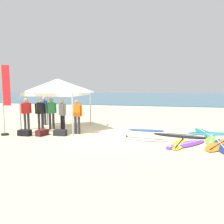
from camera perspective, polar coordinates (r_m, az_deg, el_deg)
ground_plane at (r=11.28m, az=-2.73°, el=-5.73°), size 80.00×80.00×0.00m
sea at (r=43.82m, az=8.56°, el=3.74°), size 80.00×36.00×0.10m
canopy_tent at (r=12.72m, az=-13.26°, el=6.38°), size 2.87×2.87×2.75m
surfboard_black at (r=11.48m, az=16.47°, el=-5.60°), size 2.63×1.18×0.19m
surfboard_purple at (r=9.96m, az=17.72°, el=-7.56°), size 2.03×2.08×0.19m
surfboard_white at (r=10.44m, az=7.96°, el=-6.63°), size 2.07×0.82×0.19m
surfboard_blue at (r=12.45m, az=8.48°, el=-4.41°), size 1.87×0.51×0.19m
surfboard_teal at (r=12.56m, az=21.79°, el=-4.74°), size 1.01×2.35×0.19m
surfboard_yellow at (r=9.91m, az=16.24°, el=-7.58°), size 0.97×1.96×0.19m
surfboard_lime at (r=11.08m, az=23.31°, el=-6.34°), size 0.93×1.87×0.19m
surfboard_cyan at (r=12.48m, az=23.06°, el=-4.88°), size 2.21×0.85×0.19m
surfboard_orange at (r=10.38m, az=24.96°, el=-7.30°), size 1.88×2.60×0.19m
surfboard_navy at (r=10.22m, az=25.46°, el=-7.55°), size 0.73×2.59×0.19m
person_orange at (r=11.51m, az=-8.61°, el=-0.54°), size 0.55×0.23×1.71m
person_blue at (r=14.48m, az=-16.31°, el=0.79°), size 0.43×0.41×1.71m
person_grey at (r=12.06m, az=-12.11°, el=-0.28°), size 0.48×0.38×1.71m
person_black at (r=12.95m, az=-17.25°, el=0.06°), size 0.48×0.37×1.71m
person_green at (r=13.00m, az=-14.70°, el=0.17°), size 0.51×0.34×1.71m
person_red at (r=13.34m, az=-20.37°, el=0.13°), size 0.44×0.40×1.71m
banner_flag at (r=12.14m, az=-24.83°, el=2.06°), size 0.60×0.36×3.40m
gear_bag_near_tent at (r=11.90m, az=-20.73°, el=-4.82°), size 0.60×0.32×0.28m
gear_bag_by_pole at (r=11.44m, az=-12.67°, el=-4.99°), size 0.61×0.33×0.28m
gear_bag_on_sand at (r=11.68m, az=-16.85°, el=-4.88°), size 0.47×0.66×0.28m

